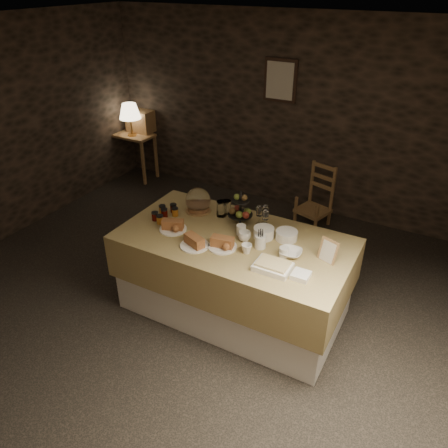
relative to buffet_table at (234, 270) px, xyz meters
The scene contains 27 objects.
ground_plane 0.67m from the buffet_table, behind, with size 5.50×5.00×0.01m, color black.
room_shell 1.17m from the buffet_table, behind, with size 5.52×5.02×2.60m.
buffet_table is the anchor object (origin of this frame).
console_table 3.65m from the buffet_table, 144.19° to the left, with size 0.69×0.39×0.74m.
table_lamp 3.64m from the buffet_table, 144.37° to the left, with size 0.33×0.33×0.50m.
wine_rack 3.74m from the buffet_table, 141.49° to the left, with size 0.42×0.26×0.34m, color brown.
chair 2.10m from the buffet_table, 86.53° to the left, with size 0.48×0.46×0.65m.
framed_picture 2.80m from the buffet_table, 104.12° to the left, with size 0.45×0.04×0.55m.
plate_stack_a 0.49m from the buffet_table, 31.76° to the left, with size 0.19×0.19×0.10m, color white.
plate_stack_b 0.63m from the buffet_table, 26.57° to the left, with size 0.20×0.20×0.09m, color white.
cutlery_holder 0.50m from the buffet_table, ahead, with size 0.10×0.10×0.12m, color white.
cup_a 0.42m from the buffet_table, ahead, with size 0.12×0.12×0.09m, color white.
cup_b 0.48m from the buffet_table, 38.62° to the right, with size 0.09×0.09×0.09m, color white.
mug_c 0.42m from the buffet_table, 75.42° to the left, with size 0.09×0.09×0.10m, color white.
mug_d 0.66m from the buffet_table, ahead, with size 0.08×0.08×0.09m, color white.
bowl 0.68m from the buffet_table, ahead, with size 0.19×0.19×0.05m, color white.
cake_dome 0.79m from the buffet_table, 152.97° to the left, with size 0.26×0.26×0.26m.
fruit_stand 0.57m from the buffet_table, 106.07° to the left, with size 0.24×0.24×0.34m.
bread_platter_left 0.72m from the buffet_table, 165.43° to the right, with size 0.26×0.26×0.11m.
bread_platter_center 0.56m from the buffet_table, 130.01° to the right, with size 0.26×0.26×0.11m.
bread_platter_right 0.44m from the buffet_table, 95.98° to the right, with size 0.26×0.26×0.11m.
jam_jars 0.89m from the buffet_table, behind, with size 0.20×0.32×0.07m.
tart_dish 0.70m from the buffet_table, 29.16° to the right, with size 0.30×0.22×0.07m.
square_dish 0.88m from the buffet_table, 20.33° to the right, with size 0.14×0.14×0.04m, color white.
menu_frame 0.97m from the buffet_table, ahead, with size 0.17×0.02×0.22m, color brown.
storage_jar_a 0.62m from the buffet_table, 134.59° to the left, with size 0.10×0.10×0.16m, color white.
storage_jar_b 0.65m from the buffet_table, 127.22° to the left, with size 0.09×0.09×0.14m, color white.
Camera 1 is at (2.02, -3.00, 2.98)m, focal length 35.00 mm.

